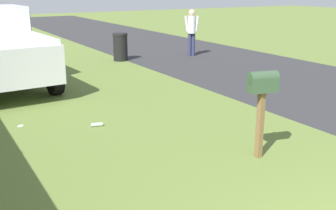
{
  "coord_description": "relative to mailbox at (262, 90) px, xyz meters",
  "views": [
    {
      "loc": [
        -1.04,
        3.81,
        2.62
      ],
      "look_at": [
        4.21,
        0.73,
        0.85
      ],
      "focal_mm": 44.11,
      "sensor_mm": 36.0,
      "label": 1
    }
  ],
  "objects": [
    {
      "name": "pedestrian",
      "position": [
        8.7,
        -4.5,
        -0.08
      ],
      "size": [
        0.3,
        0.54,
        1.76
      ],
      "rotation": [
        0.0,
        0.0,
        2.72
      ],
      "color": "#2D3351",
      "rests_on": "ground"
    },
    {
      "name": "litter_bottle_near_hydrant",
      "position": [
        2.7,
        1.67,
        -1.07
      ],
      "size": [
        0.12,
        0.23,
        0.07
      ],
      "primitive_type": "cylinder",
      "rotation": [
        0.0,
        1.57,
        1.32
      ],
      "color": "#B2D8BF",
      "rests_on": "ground"
    },
    {
      "name": "trash_bin",
      "position": [
        9.15,
        -1.72,
        -0.6
      ],
      "size": [
        0.54,
        0.54,
        0.99
      ],
      "color": "black",
      "rests_on": "ground"
    },
    {
      "name": "mailbox",
      "position": [
        0.0,
        0.0,
        0.0
      ],
      "size": [
        0.3,
        0.49,
        1.39
      ],
      "rotation": [
        0.0,
        0.0,
        -0.23
      ],
      "color": "brown",
      "rests_on": "ground"
    },
    {
      "name": "road_asphalt",
      "position": [
        2.54,
        -4.67,
        -1.1
      ],
      "size": [
        60.0,
        5.59,
        0.01
      ],
      "primitive_type": "cube",
      "color": "#2D2D30",
      "rests_on": "ground"
    },
    {
      "name": "litter_wrapper_midfield_b",
      "position": [
        3.47,
        2.94,
        -1.1
      ],
      "size": [
        0.15,
        0.14,
        0.01
      ],
      "primitive_type": "cube",
      "rotation": [
        0.0,
        0.0,
        5.64
      ],
      "color": "silver",
      "rests_on": "ground"
    }
  ]
}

